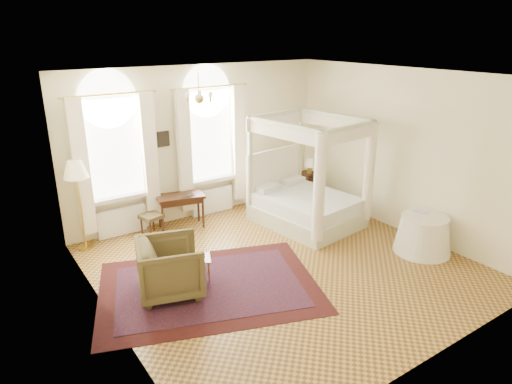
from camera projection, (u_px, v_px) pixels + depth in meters
ground at (282, 266)px, 8.13m from camera, size 6.00×6.00×0.00m
room_walls at (284, 158)px, 7.46m from camera, size 6.00×6.00×6.00m
window_left at (116, 165)px, 8.86m from camera, size 1.62×0.27×3.29m
window_right at (211, 150)px, 9.97m from camera, size 1.62×0.27×3.29m
chandelier at (199, 97)px, 7.61m from camera, size 0.51×0.45×0.50m
wall_pictures at (204, 132)px, 9.85m from camera, size 2.54×0.03×0.39m
canopy_bed at (307, 201)px, 9.74m from camera, size 1.99×2.32×2.30m
nightstand at (306, 184)px, 11.45m from camera, size 0.51×0.49×0.61m
nightstand_lamp at (310, 163)px, 11.24m from camera, size 0.26×0.26×0.38m
writing_desk at (180, 200)px, 9.51m from camera, size 1.05×0.70×0.73m
laptop at (187, 195)px, 9.44m from camera, size 0.35×0.27×0.02m
stool at (151, 218)px, 9.23m from camera, size 0.48×0.48×0.45m
armchair at (170, 267)px, 7.15m from camera, size 1.23×1.21×0.90m
coffee_table at (194, 260)px, 7.61m from camera, size 0.66×0.57×0.37m
floor_lamp at (76, 174)px, 8.30m from camera, size 0.45×0.45×1.75m
oriental_rug at (209, 287)px, 7.45m from camera, size 4.13×3.54×0.01m
side_table at (423, 234)px, 8.53m from camera, size 1.05×1.05×0.72m
book at (419, 213)px, 8.56m from camera, size 0.26×0.31×0.02m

